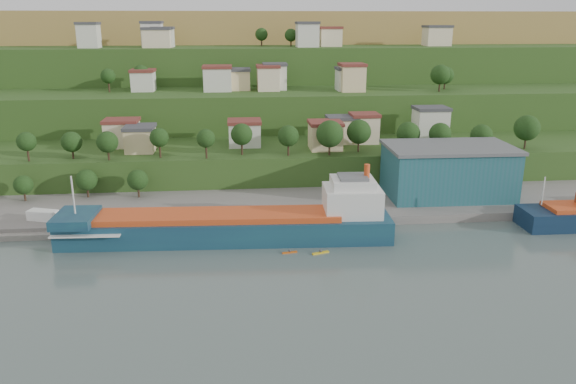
{
  "coord_description": "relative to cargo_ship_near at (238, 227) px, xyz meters",
  "views": [
    {
      "loc": [
        -11.79,
        -101.36,
        44.23
      ],
      "look_at": [
        -0.63,
        15.0,
        8.52
      ],
      "focal_mm": 35.0,
      "sensor_mm": 36.0,
      "label": 1
    }
  ],
  "objects": [
    {
      "name": "kayak_orange",
      "position": [
        10.17,
        -8.29,
        -2.6
      ],
      "size": [
        3.08,
        1.08,
        0.76
      ],
      "rotation": [
        0.0,
        0.0,
        0.19
      ],
      "color": "#CF5612",
      "rests_on": "ground"
    },
    {
      "name": "dinghy",
      "position": [
        -33.94,
        7.29,
        -1.17
      ],
      "size": [
        4.81,
        2.59,
        0.91
      ],
      "primitive_type": "cube",
      "rotation": [
        0.0,
        0.0,
        0.2
      ],
      "color": "silver",
      "rests_on": "pebble_beach"
    },
    {
      "name": "hillside",
      "position": [
        11.78,
        159.1,
        -2.75
      ],
      "size": [
        360.0,
        210.94,
        96.0
      ],
      "color": "#284719",
      "rests_on": "ground"
    },
    {
      "name": "kayak_yellow",
      "position": [
        16.27,
        -9.11,
        -2.56
      ],
      "size": [
        3.55,
        1.66,
        0.88
      ],
      "rotation": [
        0.0,
        0.0,
        0.31
      ],
      "color": "yellow",
      "rests_on": "ground"
    },
    {
      "name": "pebble_beach",
      "position": [
        -43.22,
        12.37,
        -2.82
      ],
      "size": [
        40.0,
        18.0,
        2.4
      ],
      "primitive_type": "cube",
      "color": "slate",
      "rests_on": "ground"
    },
    {
      "name": "ground",
      "position": [
        11.78,
        -9.63,
        -2.82
      ],
      "size": [
        500.0,
        500.0,
        0.0
      ],
      "primitive_type": "plane",
      "color": "#42504B",
      "rests_on": "ground"
    },
    {
      "name": "caravan",
      "position": [
        -42.86,
        10.71,
        -0.11
      ],
      "size": [
        6.99,
        4.6,
        3.02
      ],
      "primitive_type": "cube",
      "rotation": [
        0.0,
        0.0,
        -0.32
      ],
      "color": "white",
      "rests_on": "pebble_beach"
    },
    {
      "name": "cargo_ship_near",
      "position": [
        0.0,
        0.0,
        0.0
      ],
      "size": [
        69.19,
        13.87,
        17.68
      ],
      "rotation": [
        0.0,
        0.0,
        -0.04
      ],
      "color": "#132C49",
      "rests_on": "ground"
    },
    {
      "name": "warehouse",
      "position": [
        52.78,
        20.17,
        5.61
      ],
      "size": [
        31.32,
        19.53,
        12.8
      ],
      "rotation": [
        0.0,
        0.0,
        -0.02
      ],
      "color": "#1F595F",
      "rests_on": "quay"
    },
    {
      "name": "quay",
      "position": [
        31.78,
        18.37,
        -2.82
      ],
      "size": [
        220.0,
        26.0,
        4.0
      ],
      "primitive_type": "cube",
      "color": "slate",
      "rests_on": "ground"
    }
  ]
}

